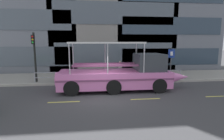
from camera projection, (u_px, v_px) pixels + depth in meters
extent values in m
plane|color=#3D3D3F|center=(104.00, 95.00, 11.28)|extent=(120.00, 120.00, 0.00)
cube|color=gray|center=(100.00, 77.00, 16.76)|extent=(32.00, 4.80, 0.18)
cube|color=#B2ADA3|center=(102.00, 83.00, 14.32)|extent=(32.00, 0.18, 0.18)
cube|color=#DBD64C|center=(64.00, 102.00, 9.97)|extent=(1.80, 0.12, 0.01)
cube|color=#DBD64C|center=(145.00, 99.00, 10.51)|extent=(1.80, 0.12, 0.01)
cube|color=#DBD64C|center=(219.00, 96.00, 11.04)|extent=(1.80, 0.12, 0.01)
cube|color=#4C5660|center=(21.00, 57.00, 18.29)|extent=(10.65, 0.06, 2.08)
cube|color=#4C5660|center=(18.00, 19.00, 17.70)|extent=(10.65, 0.06, 2.08)
cube|color=#4C5660|center=(115.00, 53.00, 19.36)|extent=(13.11, 0.06, 2.38)
cube|color=#4C5660|center=(115.00, 13.00, 18.68)|extent=(13.11, 0.06, 2.38)
cube|color=#2D3D4C|center=(172.00, 57.00, 20.16)|extent=(11.61, 0.06, 1.91)
cube|color=#2D3D4C|center=(173.00, 26.00, 19.61)|extent=(11.61, 0.06, 1.91)
cylinder|color=#9EA0A8|center=(111.00, 71.00, 14.60)|extent=(12.30, 0.07, 0.07)
cylinder|color=#9EA0A8|center=(111.00, 76.00, 14.66)|extent=(12.30, 0.06, 0.06)
cylinder|color=#9EA0A8|center=(35.00, 78.00, 13.98)|extent=(0.09, 0.09, 0.79)
cylinder|color=#9EA0A8|center=(57.00, 77.00, 14.18)|extent=(0.09, 0.09, 0.79)
cylinder|color=#9EA0A8|center=(79.00, 77.00, 14.37)|extent=(0.09, 0.09, 0.79)
cylinder|color=#9EA0A8|center=(100.00, 76.00, 14.57)|extent=(0.09, 0.09, 0.79)
cylinder|color=#9EA0A8|center=(121.00, 76.00, 14.76)|extent=(0.09, 0.09, 0.79)
cylinder|color=#9EA0A8|center=(141.00, 75.00, 14.96)|extent=(0.09, 0.09, 0.79)
cylinder|color=#9EA0A8|center=(161.00, 75.00, 15.15)|extent=(0.09, 0.09, 0.79)
cylinder|color=#9EA0A8|center=(180.00, 75.00, 15.35)|extent=(0.09, 0.09, 0.79)
cylinder|color=black|center=(35.00, 58.00, 14.05)|extent=(0.16, 0.16, 3.97)
cube|color=black|center=(33.00, 39.00, 13.63)|extent=(0.24, 0.20, 0.72)
sphere|color=red|center=(32.00, 37.00, 13.49)|extent=(0.14, 0.14, 0.14)
sphere|color=gold|center=(32.00, 39.00, 13.52)|extent=(0.14, 0.14, 0.14)
sphere|color=green|center=(33.00, 42.00, 13.56)|extent=(0.14, 0.14, 0.14)
cylinder|color=#4C4F54|center=(171.00, 64.00, 15.82)|extent=(0.08, 0.08, 2.56)
cube|color=navy|center=(172.00, 54.00, 15.63)|extent=(0.60, 0.04, 0.76)
cube|color=white|center=(172.00, 54.00, 15.61)|extent=(0.24, 0.01, 0.36)
cube|color=pink|center=(115.00, 79.00, 12.40)|extent=(7.69, 2.41, 1.12)
cone|color=pink|center=(178.00, 77.00, 12.93)|extent=(1.73, 1.06, 1.06)
cylinder|color=pink|center=(59.00, 80.00, 11.98)|extent=(0.38, 1.06, 1.06)
cube|color=#783F64|center=(117.00, 80.00, 11.18)|extent=(7.69, 0.04, 0.12)
sphere|color=white|center=(183.00, 76.00, 12.97)|extent=(0.22, 0.22, 0.22)
cube|color=#33383D|center=(149.00, 62.00, 12.50)|extent=(1.92, 2.02, 1.18)
cube|color=silver|center=(106.00, 43.00, 11.95)|extent=(5.00, 2.22, 0.10)
cylinder|color=#B2B2B7|center=(136.00, 56.00, 13.41)|extent=(0.07, 0.07, 1.91)
cylinder|color=#B2B2B7|center=(144.00, 58.00, 11.33)|extent=(0.07, 0.07, 1.91)
cylinder|color=#B2B2B7|center=(105.00, 56.00, 13.14)|extent=(0.07, 0.07, 1.91)
cylinder|color=#B2B2B7|center=(108.00, 59.00, 11.06)|extent=(0.07, 0.07, 1.91)
cylinder|color=#B2B2B7|center=(73.00, 56.00, 12.88)|extent=(0.07, 0.07, 1.91)
cylinder|color=#B2B2B7|center=(69.00, 59.00, 10.80)|extent=(0.07, 0.07, 1.91)
cube|color=#783F64|center=(106.00, 64.00, 12.75)|extent=(4.60, 0.28, 0.12)
cube|color=#783F64|center=(107.00, 66.00, 11.61)|extent=(4.60, 0.28, 0.12)
cylinder|color=black|center=(149.00, 79.00, 13.86)|extent=(1.00, 0.28, 1.00)
cylinder|color=black|center=(159.00, 86.00, 11.69)|extent=(1.00, 0.28, 1.00)
cylinder|color=black|center=(110.00, 80.00, 13.52)|extent=(1.00, 0.28, 1.00)
cylinder|color=black|center=(114.00, 87.00, 11.35)|extent=(1.00, 0.28, 1.00)
cylinder|color=black|center=(75.00, 81.00, 13.22)|extent=(1.00, 0.28, 1.00)
cylinder|color=black|center=(72.00, 88.00, 11.05)|extent=(1.00, 0.28, 1.00)
cylinder|color=#47423D|center=(145.00, 73.00, 15.94)|extent=(0.11, 0.11, 0.89)
cylinder|color=#47423D|center=(143.00, 73.00, 16.01)|extent=(0.11, 0.11, 0.89)
cube|color=navy|center=(144.00, 65.00, 15.86)|extent=(0.38, 0.34, 0.63)
cylinder|color=navy|center=(147.00, 65.00, 15.76)|extent=(0.08, 0.08, 0.56)
cylinder|color=navy|center=(142.00, 65.00, 15.96)|extent=(0.08, 0.08, 0.56)
sphere|color=#936B4C|center=(144.00, 60.00, 15.78)|extent=(0.24, 0.24, 0.24)
cylinder|color=black|center=(121.00, 73.00, 16.10)|extent=(0.09, 0.09, 0.75)
cylinder|color=black|center=(119.00, 73.00, 16.02)|extent=(0.09, 0.09, 0.75)
cube|color=#B7B2A8|center=(120.00, 67.00, 15.96)|extent=(0.32, 0.27, 0.53)
cylinder|color=#B7B2A8|center=(122.00, 67.00, 16.06)|extent=(0.06, 0.06, 0.48)
cylinder|color=#B7B2A8|center=(118.00, 67.00, 15.87)|extent=(0.06, 0.06, 0.48)
sphere|color=tan|center=(120.00, 62.00, 15.90)|extent=(0.21, 0.21, 0.21)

